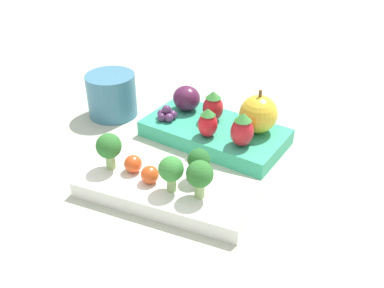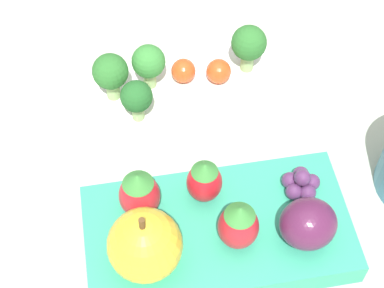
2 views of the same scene
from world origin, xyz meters
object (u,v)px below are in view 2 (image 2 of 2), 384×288
bento_box_savoury (170,96)px  strawberry_0 (239,225)px  broccoli_floret_0 (149,63)px  broccoli_floret_1 (249,44)px  cherry_tomato_0 (219,71)px  grape_cluster (301,183)px  bento_box_fruit (218,233)px  strawberry_1 (204,180)px  plum (308,224)px  broccoli_floret_3 (137,98)px  cherry_tomato_1 (183,71)px  strawberry_2 (139,194)px  broccoli_floret_2 (110,73)px  apple (145,245)px

bento_box_savoury → strawberry_0: bearing=-82.8°
broccoli_floret_0 → broccoli_floret_1: size_ratio=0.93×
cherry_tomato_0 → grape_cluster: (0.04, -0.13, 0.00)m
bento_box_fruit → strawberry_1: bearing=98.3°
plum → grape_cluster: bearing=76.9°
broccoli_floret_3 → grape_cluster: (0.12, -0.10, -0.02)m
cherry_tomato_0 → strawberry_1: 0.13m
cherry_tomato_1 → broccoli_floret_1: bearing=0.7°
plum → broccoli_floret_3: bearing=126.0°
strawberry_0 → plum: 0.05m
strawberry_2 → broccoli_floret_2: bearing=91.9°
apple → strawberry_0: (0.07, 0.00, -0.00)m
strawberry_0 → cherry_tomato_0: bearing=81.2°
broccoli_floret_1 → broccoli_floret_3: bearing=-161.5°
bento_box_fruit → cherry_tomato_0: cherry_tomato_0 is taller
strawberry_1 → strawberry_2: bearing=-177.0°
broccoli_floret_3 → strawberry_2: (-0.01, -0.09, -0.00)m
strawberry_1 → plum: bearing=-38.4°
strawberry_2 → grape_cluster: bearing=-3.8°
cherry_tomato_0 → broccoli_floret_1: bearing=16.1°
bento_box_fruit → strawberry_2: (-0.06, 0.03, 0.04)m
cherry_tomato_0 → strawberry_0: (-0.03, -0.16, 0.01)m
broccoli_floret_3 → cherry_tomato_1: 0.06m
strawberry_2 → apple: bearing=-94.3°
broccoli_floret_0 → cherry_tomato_0: size_ratio=2.02×
strawberry_1 → broccoli_floret_1: bearing=61.2°
broccoli_floret_2 → strawberry_1: size_ratio=1.12×
cherry_tomato_0 → strawberry_0: size_ratio=0.48×
plum → cherry_tomato_1: bearing=107.6°
broccoli_floret_1 → strawberry_2: strawberry_2 is taller
bento_box_fruit → bento_box_savoury: bearing=93.6°
broccoli_floret_2 → cherry_tomato_1: bearing=5.6°
broccoli_floret_1 → grape_cluster: 0.14m
plum → broccoli_floret_1: bearing=89.0°
apple → strawberry_1: (0.06, 0.05, -0.01)m
broccoli_floret_1 → broccoli_floret_2: same height
bento_box_fruit → cherry_tomato_0: size_ratio=9.35×
broccoli_floret_1 → strawberry_0: strawberry_0 is taller
bento_box_fruit → cherry_tomato_1: bearing=88.0°
strawberry_0 → broccoli_floret_1: bearing=72.4°
broccoli_floret_2 → cherry_tomato_0: 0.10m
apple → strawberry_0: bearing=3.2°
plum → cherry_tomato_0: bearing=98.6°
apple → grape_cluster: bearing=15.7°
bento_box_fruit → plum: size_ratio=4.85×
apple → plum: (0.12, -0.00, -0.01)m
broccoli_floret_2 → cherry_tomato_0: size_ratio=2.14×
bento_box_fruit → broccoli_floret_0: bearing=99.3°
bento_box_savoury → cherry_tomato_1: (0.01, 0.01, 0.02)m
bento_box_savoury → plum: (0.07, -0.17, 0.03)m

